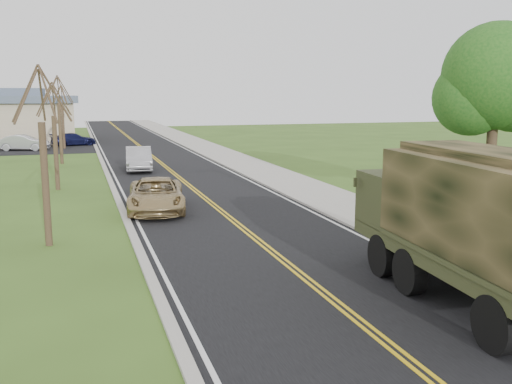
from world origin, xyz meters
name	(u,v)px	position (x,y,z in m)	size (l,w,h in m)	color
ground	(378,337)	(0.00, 0.00, 0.00)	(160.00, 160.00, 0.00)	#37541C
road	(148,153)	(0.00, 40.00, 0.01)	(8.00, 120.00, 0.01)	black
curb_right	(195,151)	(4.15, 40.00, 0.06)	(0.30, 120.00, 0.12)	#9E998E
sidewalk_right	(214,150)	(5.90, 40.00, 0.05)	(3.20, 120.00, 0.10)	#9E998E
curb_left	(99,154)	(-4.15, 40.00, 0.05)	(0.30, 120.00, 0.10)	#9E998E
leafy_tree	(496,85)	(11.00, 10.01, 5.49)	(4.83, 4.50, 8.10)	#38281C
bare_tree_a	(44,169)	(-7.00, 10.00, 2.63)	(1.93, 2.26, 6.08)	#38281C
bare_tree_b	(55,144)	(-7.00, 22.00, 2.48)	(1.83, 2.14, 5.73)	#38281C
bare_tree_c	(60,126)	(-7.00, 34.00, 2.78)	(2.04, 2.39, 6.42)	#38281C
bare_tree_d	(63,121)	(-7.00, 46.00, 2.55)	(1.88, 2.20, 5.91)	#38281C
military_truck	(474,216)	(3.18, 1.15, 2.21)	(3.19, 7.90, 3.86)	black
suv_champagne	(156,195)	(-2.70, 14.69, 0.72)	(2.39, 5.18, 1.44)	tan
sedan_silver	(139,159)	(-1.98, 28.52, 0.78)	(1.66, 4.76, 1.57)	#B5B4B9
pickup_navy	(493,205)	(9.57, 7.99, 0.81)	(2.26, 5.56, 1.61)	#0F1238
lot_car_silver	(24,143)	(-10.48, 45.34, 0.72)	(1.52, 4.35, 1.43)	silver
lot_car_navy	(73,139)	(-6.16, 49.12, 0.62)	(1.75, 4.31, 1.25)	#0E1035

